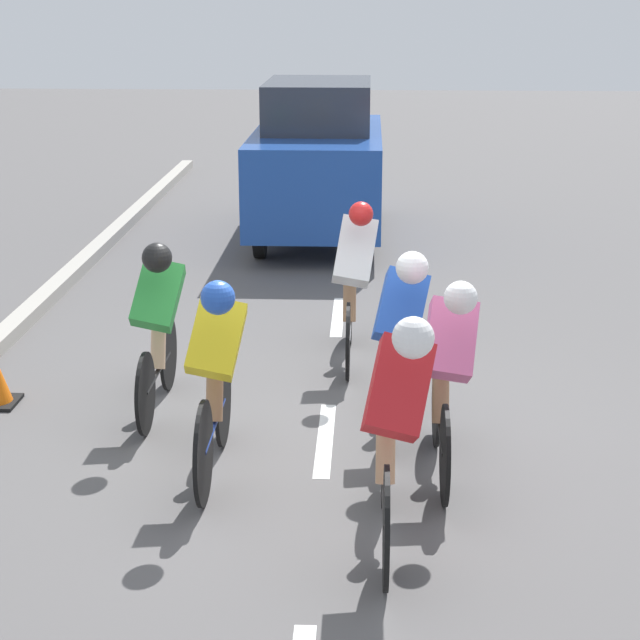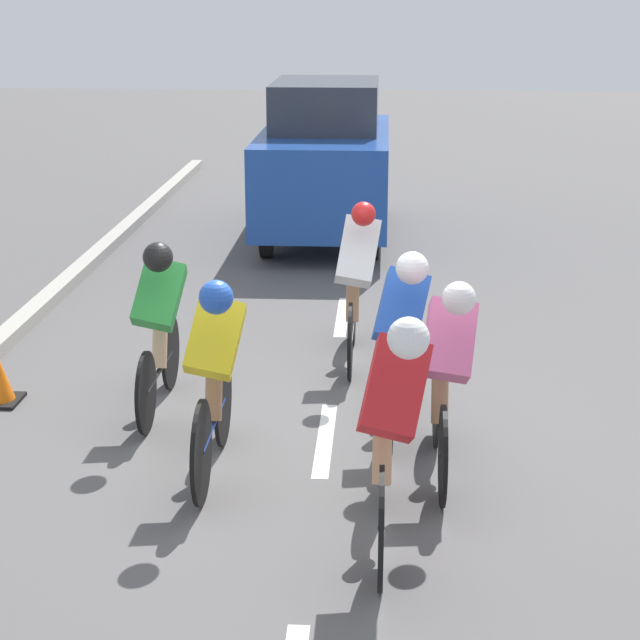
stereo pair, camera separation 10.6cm
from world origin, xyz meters
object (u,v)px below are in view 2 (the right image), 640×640
(cyclist_pink, at_px, (446,373))
(cyclist_green, at_px, (159,320))
(cyclist_white, at_px, (356,278))
(support_car, at_px, (325,161))
(cyclist_yellow, at_px, (214,372))
(cyclist_blue, at_px, (399,333))
(cyclist_red, at_px, (391,424))

(cyclist_pink, height_order, cyclist_green, cyclist_pink)
(cyclist_white, distance_m, support_car, 5.24)
(support_car, bearing_deg, cyclist_pink, 99.36)
(cyclist_green, bearing_deg, cyclist_yellow, 118.46)
(cyclist_green, bearing_deg, support_car, -98.30)
(cyclist_pink, bearing_deg, cyclist_blue, -68.08)
(cyclist_yellow, relative_size, cyclist_green, 1.04)
(cyclist_white, bearing_deg, cyclist_pink, 106.03)
(cyclist_blue, relative_size, cyclist_green, 0.99)
(cyclist_white, relative_size, support_car, 0.44)
(cyclist_red, bearing_deg, support_car, -84.23)
(cyclist_red, relative_size, cyclist_pink, 1.05)
(cyclist_green, bearing_deg, cyclist_blue, 171.51)
(cyclist_yellow, distance_m, cyclist_blue, 1.53)
(cyclist_blue, relative_size, support_car, 0.42)
(cyclist_green, bearing_deg, cyclist_white, -139.20)
(cyclist_white, distance_m, cyclist_green, 2.00)
(cyclist_red, relative_size, cyclist_blue, 1.08)
(cyclist_pink, distance_m, cyclist_white, 2.47)
(cyclist_white, relative_size, cyclist_blue, 1.04)
(cyclist_white, xyz_separation_m, cyclist_green, (1.52, 1.31, -0.02))
(cyclist_red, height_order, support_car, support_car)
(cyclist_white, height_order, cyclist_blue, cyclist_white)
(cyclist_pink, relative_size, support_car, 0.43)
(cyclist_pink, distance_m, cyclist_green, 2.44)
(support_car, bearing_deg, cyclist_white, 96.22)
(cyclist_pink, bearing_deg, cyclist_yellow, 2.82)
(cyclist_green, bearing_deg, cyclist_red, 131.00)
(cyclist_red, relative_size, cyclist_white, 1.04)
(cyclist_blue, xyz_separation_m, cyclist_green, (1.88, -0.28, -0.02))
(cyclist_red, xyz_separation_m, cyclist_green, (1.82, -2.09, -0.04))
(cyclist_red, relative_size, cyclist_yellow, 1.03)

